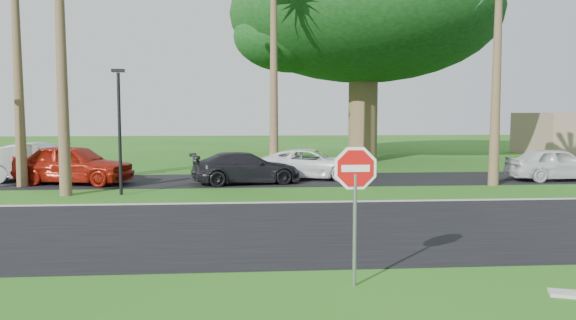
# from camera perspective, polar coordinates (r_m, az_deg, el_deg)

# --- Properties ---
(ground) EXTENTS (120.00, 120.00, 0.00)m
(ground) POSITION_cam_1_polar(r_m,az_deg,el_deg) (13.06, 1.95, -8.73)
(ground) COLOR #215314
(ground) RESTS_ON ground
(road) EXTENTS (120.00, 8.00, 0.02)m
(road) POSITION_cam_1_polar(r_m,az_deg,el_deg) (15.00, 1.08, -6.90)
(road) COLOR black
(road) RESTS_ON ground
(parking_strip) EXTENTS (120.00, 5.00, 0.02)m
(parking_strip) POSITION_cam_1_polar(r_m,az_deg,el_deg) (25.34, -1.24, -2.03)
(parking_strip) COLOR black
(parking_strip) RESTS_ON ground
(curb) EXTENTS (120.00, 0.12, 0.06)m
(curb) POSITION_cam_1_polar(r_m,az_deg,el_deg) (18.96, -0.12, -4.33)
(curb) COLOR gray
(curb) RESTS_ON ground
(stop_sign_near) EXTENTS (1.05, 0.07, 2.62)m
(stop_sign_near) POSITION_cam_1_polar(r_m,az_deg,el_deg) (9.89, 6.84, -2.72)
(stop_sign_near) COLOR gray
(stop_sign_near) RESTS_ON ground
(canopy_tree) EXTENTS (16.50, 16.50, 13.12)m
(canopy_tree) POSITION_cam_1_polar(r_m,az_deg,el_deg) (35.88, 7.73, 14.30)
(canopy_tree) COLOR brown
(canopy_tree) RESTS_ON ground
(streetlight_right) EXTENTS (0.45, 0.25, 4.64)m
(streetlight_right) POSITION_cam_1_polar(r_m,az_deg,el_deg) (21.60, -16.75, 3.58)
(streetlight_right) COLOR black
(streetlight_right) RESTS_ON ground
(car_silver) EXTENTS (5.23, 2.13, 1.69)m
(car_silver) POSITION_cam_1_polar(r_m,az_deg,el_deg) (26.86, -23.67, -0.27)
(car_silver) COLOR #B7B9BE
(car_silver) RESTS_ON ground
(car_red) EXTENTS (5.32, 3.19, 1.70)m
(car_red) POSITION_cam_1_polar(r_m,az_deg,el_deg) (25.46, -20.92, -0.43)
(car_red) COLOR maroon
(car_red) RESTS_ON ground
(car_dark) EXTENTS (4.91, 2.69, 1.35)m
(car_dark) POSITION_cam_1_polar(r_m,az_deg,el_deg) (23.97, -4.32, -0.85)
(car_dark) COLOR black
(car_dark) RESTS_ON ground
(car_minivan) EXTENTS (5.29, 3.32, 1.36)m
(car_minivan) POSITION_cam_1_polar(r_m,az_deg,el_deg) (25.68, 2.35, -0.44)
(car_minivan) COLOR white
(car_minivan) RESTS_ON ground
(car_pickup) EXTENTS (4.36, 1.88, 1.47)m
(car_pickup) POSITION_cam_1_polar(r_m,az_deg,el_deg) (27.74, 25.53, -0.41)
(car_pickup) COLOR silver
(car_pickup) RESTS_ON ground
(utility_slab) EXTENTS (0.64, 0.52, 0.06)m
(utility_slab) POSITION_cam_1_polar(r_m,az_deg,el_deg) (10.77, 26.45, -12.07)
(utility_slab) COLOR #A9A8A0
(utility_slab) RESTS_ON ground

